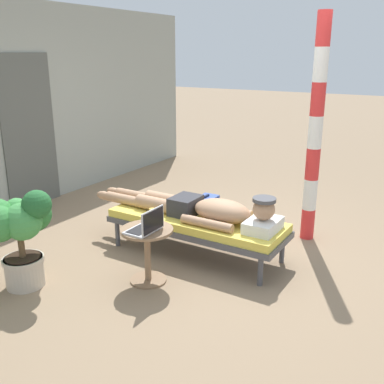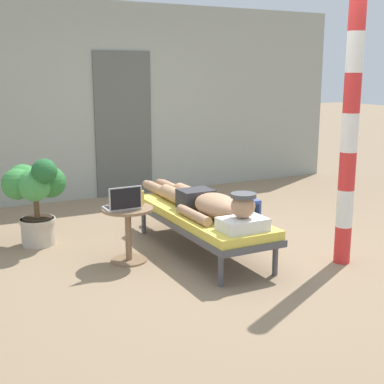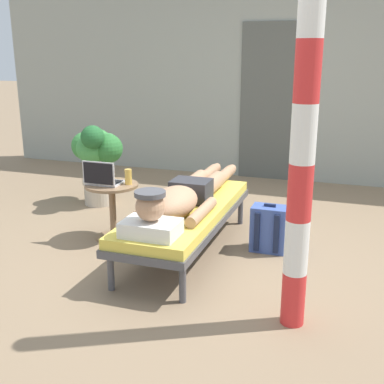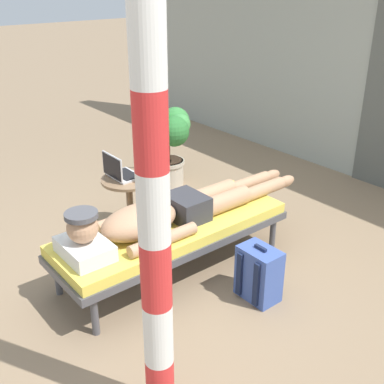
{
  "view_description": "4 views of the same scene",
  "coord_description": "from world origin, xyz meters",
  "px_view_note": "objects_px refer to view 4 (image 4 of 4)",
  "views": [
    {
      "loc": [
        -3.84,
        -2.23,
        2.04
      ],
      "look_at": [
        -0.17,
        0.02,
        0.69
      ],
      "focal_mm": 41.69,
      "sensor_mm": 36.0,
      "label": 1
    },
    {
      "loc": [
        -2.54,
        -4.46,
        1.75
      ],
      "look_at": [
        -0.27,
        -0.07,
        0.64
      ],
      "focal_mm": 49.89,
      "sensor_mm": 36.0,
      "label": 2
    },
    {
      "loc": [
        1.2,
        -3.71,
        1.68
      ],
      "look_at": [
        -0.13,
        0.14,
        0.5
      ],
      "focal_mm": 45.62,
      "sensor_mm": 36.0,
      "label": 3
    },
    {
      "loc": [
        2.47,
        -1.92,
        2.16
      ],
      "look_at": [
        -0.24,
        0.27,
        0.56
      ],
      "focal_mm": 44.88,
      "sensor_mm": 36.0,
      "label": 4
    }
  ],
  "objects_px": {
    "person_reclining": "(165,214)",
    "potted_plant": "(167,134)",
    "backpack": "(259,274)",
    "side_table": "(129,196)",
    "porch_post": "(154,208)",
    "laptop": "(119,172)",
    "lounge_chair": "(173,231)",
    "drink_glass": "(142,175)"
  },
  "relations": [
    {
      "from": "drink_glass",
      "to": "lounge_chair",
      "type": "bearing_deg",
      "value": -11.37
    },
    {
      "from": "laptop",
      "to": "lounge_chair",
      "type": "bearing_deg",
      "value": -1.84
    },
    {
      "from": "lounge_chair",
      "to": "side_table",
      "type": "xyz_separation_m",
      "value": [
        -0.74,
        0.08,
        0.01
      ]
    },
    {
      "from": "person_reclining",
      "to": "laptop",
      "type": "relative_size",
      "value": 7.0
    },
    {
      "from": "lounge_chair",
      "to": "backpack",
      "type": "bearing_deg",
      "value": 21.79
    },
    {
      "from": "laptop",
      "to": "drink_glass",
      "type": "relative_size",
      "value": 2.23
    },
    {
      "from": "backpack",
      "to": "side_table",
      "type": "bearing_deg",
      "value": -172.34
    },
    {
      "from": "porch_post",
      "to": "backpack",
      "type": "bearing_deg",
      "value": 107.82
    },
    {
      "from": "side_table",
      "to": "laptop",
      "type": "relative_size",
      "value": 1.69
    },
    {
      "from": "person_reclining",
      "to": "drink_glass",
      "type": "relative_size",
      "value": 15.59
    },
    {
      "from": "side_table",
      "to": "backpack",
      "type": "height_order",
      "value": "side_table"
    },
    {
      "from": "lounge_chair",
      "to": "backpack",
      "type": "height_order",
      "value": "backpack"
    },
    {
      "from": "person_reclining",
      "to": "porch_post",
      "type": "height_order",
      "value": "porch_post"
    },
    {
      "from": "lounge_chair",
      "to": "drink_glass",
      "type": "relative_size",
      "value": 13.58
    },
    {
      "from": "laptop",
      "to": "drink_glass",
      "type": "bearing_deg",
      "value": 24.01
    },
    {
      "from": "backpack",
      "to": "porch_post",
      "type": "xyz_separation_m",
      "value": [
        0.36,
        -1.13,
        1.03
      ]
    },
    {
      "from": "laptop",
      "to": "backpack",
      "type": "xyz_separation_m",
      "value": [
        1.47,
        0.24,
        -0.39
      ]
    },
    {
      "from": "laptop",
      "to": "porch_post",
      "type": "distance_m",
      "value": 2.14
    },
    {
      "from": "lounge_chair",
      "to": "person_reclining",
      "type": "relative_size",
      "value": 0.87
    },
    {
      "from": "lounge_chair",
      "to": "laptop",
      "type": "height_order",
      "value": "laptop"
    },
    {
      "from": "side_table",
      "to": "backpack",
      "type": "relative_size",
      "value": 1.23
    },
    {
      "from": "lounge_chair",
      "to": "side_table",
      "type": "relative_size",
      "value": 3.61
    },
    {
      "from": "person_reclining",
      "to": "side_table",
      "type": "bearing_deg",
      "value": 169.05
    },
    {
      "from": "laptop",
      "to": "backpack",
      "type": "bearing_deg",
      "value": 9.31
    },
    {
      "from": "porch_post",
      "to": "laptop",
      "type": "bearing_deg",
      "value": 154.12
    },
    {
      "from": "lounge_chair",
      "to": "porch_post",
      "type": "relative_size",
      "value": 0.77
    },
    {
      "from": "lounge_chair",
      "to": "side_table",
      "type": "distance_m",
      "value": 0.75
    },
    {
      "from": "person_reclining",
      "to": "potted_plant",
      "type": "height_order",
      "value": "potted_plant"
    },
    {
      "from": "lounge_chair",
      "to": "potted_plant",
      "type": "height_order",
      "value": "potted_plant"
    },
    {
      "from": "lounge_chair",
      "to": "potted_plant",
      "type": "bearing_deg",
      "value": 144.97
    },
    {
      "from": "drink_glass",
      "to": "backpack",
      "type": "relative_size",
      "value": 0.33
    },
    {
      "from": "laptop",
      "to": "porch_post",
      "type": "xyz_separation_m",
      "value": [
        1.84,
        -0.89,
        0.64
      ]
    },
    {
      "from": "side_table",
      "to": "drink_glass",
      "type": "distance_m",
      "value": 0.28
    },
    {
      "from": "laptop",
      "to": "potted_plant",
      "type": "bearing_deg",
      "value": 122.2
    },
    {
      "from": "person_reclining",
      "to": "porch_post",
      "type": "relative_size",
      "value": 0.89
    },
    {
      "from": "side_table",
      "to": "drink_glass",
      "type": "xyz_separation_m",
      "value": [
        0.15,
        0.04,
        0.24
      ]
    },
    {
      "from": "potted_plant",
      "to": "drink_glass",
      "type": "bearing_deg",
      "value": -46.8
    },
    {
      "from": "person_reclining",
      "to": "potted_plant",
      "type": "xyz_separation_m",
      "value": [
        -1.41,
        1.05,
        0.05
      ]
    },
    {
      "from": "drink_glass",
      "to": "backpack",
      "type": "height_order",
      "value": "drink_glass"
    },
    {
      "from": "backpack",
      "to": "potted_plant",
      "type": "distance_m",
      "value": 2.23
    },
    {
      "from": "person_reclining",
      "to": "backpack",
      "type": "xyz_separation_m",
      "value": [
        0.67,
        0.33,
        -0.32
      ]
    },
    {
      "from": "laptop",
      "to": "potted_plant",
      "type": "relative_size",
      "value": 0.33
    }
  ]
}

